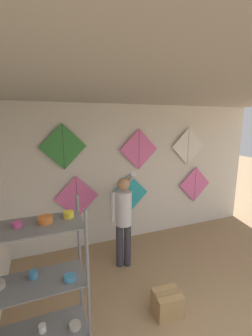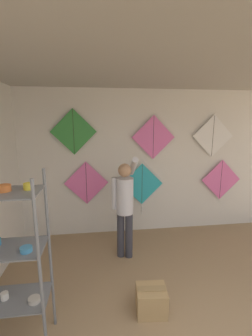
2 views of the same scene
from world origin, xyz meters
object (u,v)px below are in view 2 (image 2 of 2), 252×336
(kite_2, at_px, (221,180))
(kite_5, at_px, (213,136))
(shopkeeper, at_px, (125,202))
(cardboard_box, at_px, (151,300))
(kite_1, at_px, (142,185))
(kite_4, at_px, (153,137))
(kite_3, at_px, (73,132))
(kite_0, at_px, (86,183))

(kite_2, height_order, kite_5, kite_5)
(shopkeeper, bearing_deg, cardboard_box, -65.09)
(kite_1, xyz_separation_m, kite_2, (1.65, 0.00, 0.06))
(kite_4, relative_size, kite_5, 1.00)
(kite_3, xyz_separation_m, kite_5, (2.68, 0.00, -0.10))
(cardboard_box, height_order, kite_0, kite_0)
(cardboard_box, distance_m, kite_5, 3.14)
(kite_4, bearing_deg, kite_0, 180.00)
(kite_1, height_order, kite_5, kite_5)
(kite_0, xyz_separation_m, kite_5, (2.48, 0.00, 0.87))
(kite_5, bearing_deg, kite_0, 180.00)
(kite_4, height_order, kite_5, kite_5)
(kite_1, xyz_separation_m, kite_3, (-1.27, 0.00, 1.05))
(kite_0, height_order, kite_3, kite_3)
(kite_0, height_order, kite_2, kite_0)
(cardboard_box, relative_size, kite_5, 0.45)
(kite_5, bearing_deg, kite_1, -179.98)
(cardboard_box, distance_m, kite_1, 2.16)
(shopkeeper, distance_m, kite_2, 2.25)
(shopkeeper, bearing_deg, kite_3, 152.06)
(kite_3, bearing_deg, kite_2, 0.00)
(kite_1, relative_size, kite_3, 1.25)
(shopkeeper, height_order, kite_5, kite_5)
(kite_1, distance_m, kite_3, 1.65)
(kite_1, bearing_deg, kite_5, 0.02)
(cardboard_box, bearing_deg, shopkeeper, 98.38)
(kite_0, relative_size, kite_4, 1.00)
(kite_5, bearing_deg, kite_4, 180.00)
(kite_1, bearing_deg, kite_2, 0.02)
(shopkeeper, height_order, kite_0, shopkeeper)
(cardboard_box, distance_m, kite_2, 2.90)
(kite_0, height_order, kite_1, kite_0)
(shopkeeper, relative_size, kite_3, 2.02)
(kite_3, bearing_deg, shopkeeper, -44.46)
(kite_0, relative_size, kite_1, 0.80)
(kite_3, distance_m, kite_5, 2.68)
(kite_4, distance_m, kite_5, 1.20)
(kite_0, bearing_deg, cardboard_box, -67.82)
(kite_3, bearing_deg, kite_5, 0.00)
(shopkeeper, distance_m, kite_5, 2.24)
(kite_0, bearing_deg, kite_5, 0.00)
(kite_2, height_order, kite_3, kite_3)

